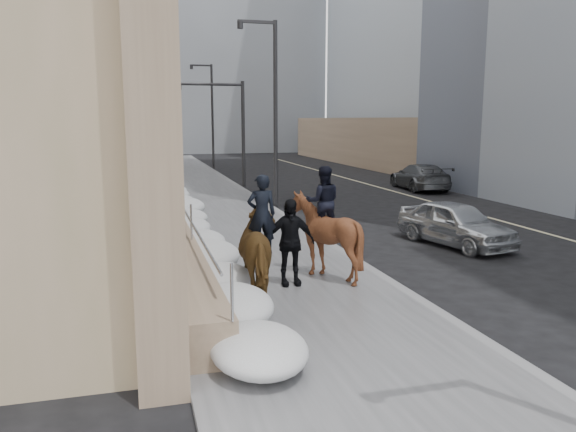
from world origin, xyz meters
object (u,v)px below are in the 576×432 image
object	(u,v)px
mounted_horse_left	(263,249)
mounted_horse_right	(324,231)
pedestrian	(289,242)
car_grey	(420,177)
car_silver	(455,223)

from	to	relation	value
mounted_horse_left	mounted_horse_right	bearing A→B (deg)	-149.13
pedestrian	car_grey	size ratio (longest dim) A/B	0.40
car_grey	mounted_horse_right	bearing A→B (deg)	60.56
car_silver	mounted_horse_right	bearing A→B (deg)	-165.58
pedestrian	car_grey	distance (m)	19.99
pedestrian	mounted_horse_left	bearing A→B (deg)	-140.14
mounted_horse_right	car_silver	size ratio (longest dim) A/B	0.65
mounted_horse_right	pedestrian	xyz separation A→B (m)	(-0.98, -0.42, -0.12)
car_grey	mounted_horse_left	bearing A→B (deg)	58.29
mounted_horse_left	pedestrian	bearing A→B (deg)	-141.13
pedestrian	car_grey	xyz separation A→B (m)	(11.97, 16.01, -0.40)
pedestrian	mounted_horse_right	bearing A→B (deg)	24.64
car_silver	car_grey	bearing A→B (deg)	53.51
mounted_horse_left	car_silver	distance (m)	7.88
mounted_horse_right	pedestrian	size ratio (longest dim) A/B	1.34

